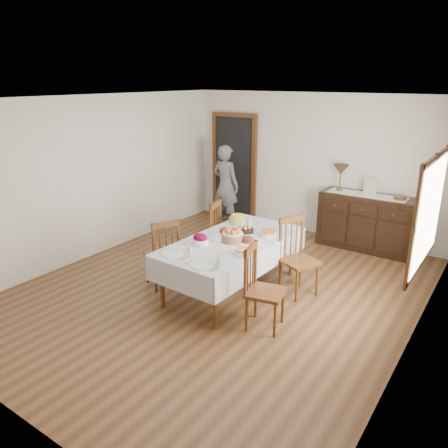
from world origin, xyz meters
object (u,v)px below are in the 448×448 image
Objects in this scene: chair_right_far at (297,256)px; person at (226,183)px; chair_right_near at (261,287)px; sideboard at (367,222)px; table_lamp at (341,171)px; dining_table at (232,246)px; chair_left_near at (163,253)px; chair_left_far at (207,234)px.

person is at bearing 77.39° from chair_right_far.
chair_right_near is 3.23m from sideboard.
chair_right_far is (-0.04, 1.04, 0.02)m from chair_right_near.
table_lamp is at bearing 179.84° from sideboard.
sideboard is at bearing 70.75° from dining_table.
dining_table is 2.08× the size of chair_right_far.
chair_left_near is at bearing -114.02° from table_lamp.
chair_left_far is 0.62× the size of person.
dining_table is 0.98m from chair_left_near.
chair_left_near is at bearing -21.36° from chair_left_far.
chair_left_far is 1.06× the size of chair_right_near.
person is at bearing -168.21° from chair_left_far.
chair_right_near is at bearing -84.81° from table_lamp.
table_lamp is at bearing 135.35° from chair_left_far.
table_lamp is (1.27, 2.19, 0.78)m from chair_left_far.
chair_right_near is 0.96× the size of chair_right_far.
table_lamp reaches higher than chair_left_far.
chair_right_near is 0.63× the size of sideboard.
chair_left_near is at bearing -121.79° from sideboard.
sideboard is (1.05, 2.63, -0.17)m from dining_table.
chair_right_far is 0.62× the size of person.
table_lamp is (1.37, 3.08, 0.81)m from chair_left_near.
person reaches higher than sideboard.
dining_table is at bearing 144.40° from chair_left_near.
chair_left_far reaches higher than sideboard.
chair_left_near is 3.46m from table_lamp.
chair_left_far is 1.87m from chair_right_near.
chair_left_far is 2.34× the size of table_lamp.
sideboard is at bearing 175.23° from chair_left_near.
chair_right_far is at bearing 145.96° from person.
person is (-0.84, 2.79, 0.35)m from chair_left_near.
sideboard is (0.24, 3.22, -0.03)m from chair_right_near.
chair_right_near is at bearing 42.01° from chair_left_far.
chair_left_far reaches higher than dining_table.
chair_left_near is at bearing 110.24° from person.
chair_left_far is 0.67× the size of sideboard.
sideboard is at bearing -0.16° from table_lamp.
chair_right_far is (1.62, 0.90, 0.03)m from chair_left_near.
chair_left_far is at bearing -159.70° from chair_left_near.
person is 3.75× the size of table_lamp.
chair_left_far is 1.52m from chair_right_far.
chair_right_near is at bearing 133.93° from person.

